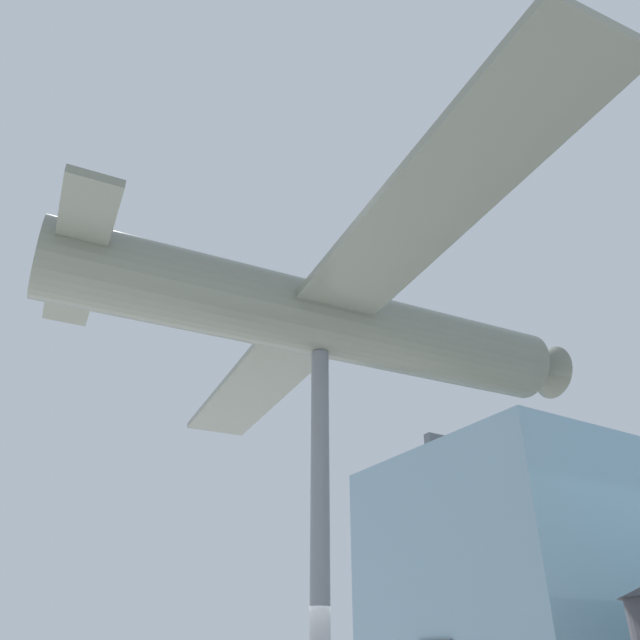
{
  "coord_description": "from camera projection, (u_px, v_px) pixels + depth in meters",
  "views": [
    {
      "loc": [
        11.28,
        -6.63,
        1.53
      ],
      "look_at": [
        0.0,
        0.0,
        8.77
      ],
      "focal_mm": 35.0,
      "sensor_mm": 36.0,
      "label": 1
    }
  ],
  "objects": [
    {
      "name": "suspended_airplane",
      "position": [
        325.0,
        321.0,
        15.01
      ],
      "size": [
        17.64,
        14.01,
        3.03
      ],
      "rotation": [
        0.0,
        0.0,
        -0.1
      ],
      "color": "slate",
      "rests_on": "support_pylon_central"
    },
    {
      "name": "glass_pavilion_left",
      "position": [
        569.0,
        580.0,
        26.78
      ],
      "size": [
        10.78,
        15.37,
        10.02
      ],
      "color": "#7593A3",
      "rests_on": "ground_plane"
    },
    {
      "name": "support_pylon_central",
      "position": [
        320.0,
        528.0,
        12.61
      ],
      "size": [
        0.4,
        0.4,
        7.88
      ],
      "color": "slate",
      "rests_on": "ground_plane"
    }
  ]
}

